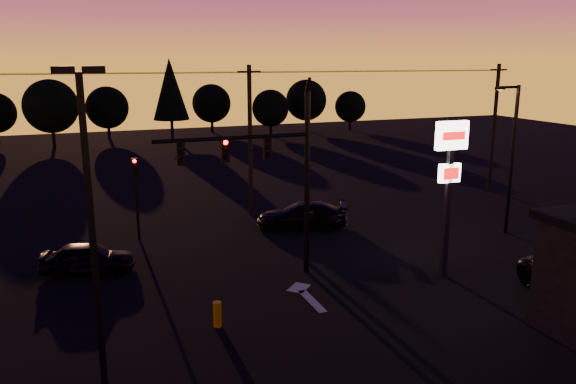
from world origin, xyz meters
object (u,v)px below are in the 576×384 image
traffic_signal_mast (272,166)px  bollard (217,314)px  car_left (88,258)px  pylon_sign (450,166)px  streetlight (511,153)px  secondary_signal (136,186)px  parking_lot_light (91,219)px  car_right (302,215)px

traffic_signal_mast → bollard: (-3.40, -3.76, -4.47)m
bollard → car_left: size_ratio=0.23×
traffic_signal_mast → pylon_sign: traffic_signal_mast is taller
traffic_signal_mast → streetlight: traffic_signal_mast is taller
traffic_signal_mast → bollard: size_ratio=9.27×
secondary_signal → car_left: secondary_signal is taller
secondary_signal → parking_lot_light: parking_lot_light is taller
streetlight → bollard: bearing=-163.2°
secondary_signal → pylon_sign: (12.00, -9.99, 2.05)m
car_left → car_right: 11.86m
secondary_signal → bollard: size_ratio=4.70×
parking_lot_light → streetlight: size_ratio=1.14×
bollard → streetlight: bearing=16.8°
streetlight → car_right: streetlight is taller
parking_lot_light → streetlight: parking_lot_light is taller
streetlight → bollard: (-17.41, -5.27, -3.96)m
parking_lot_light → bollard: size_ratio=9.87×
pylon_sign → bollard: bearing=-173.1°
pylon_sign → streetlight: streetlight is taller
bollard → car_right: 12.49m
parking_lot_light → pylon_sign: parking_lot_light is taller
pylon_sign → streetlight: size_ratio=0.85×
car_right → bollard: bearing=-16.2°
secondary_signal → parking_lot_light: 14.90m
secondary_signal → car_right: secondary_signal is taller
streetlight → traffic_signal_mast: bearing=-173.9°
pylon_sign → bollard: (-10.50, -1.27, -4.45)m
traffic_signal_mast → car_left: 9.27m
bollard → secondary_signal: bearing=97.6°
secondary_signal → streetlight: bearing=-17.6°
parking_lot_light → traffic_signal_mast: bearing=43.4°
secondary_signal → car_right: bearing=-7.5°
parking_lot_light → car_left: bearing=90.7°
secondary_signal → pylon_sign: bearing=-39.8°
secondary_signal → streetlight: 19.89m
pylon_sign → car_left: 16.31m
parking_lot_light → streetlight: bearing=21.7°
bollard → car_right: (7.36, 10.08, 0.27)m
traffic_signal_mast → pylon_sign: (7.10, -2.49, -0.02)m
traffic_signal_mast → secondary_signal: bearing=123.2°
car_right → car_left: bearing=-55.6°
traffic_signal_mast → pylon_sign: 7.52m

